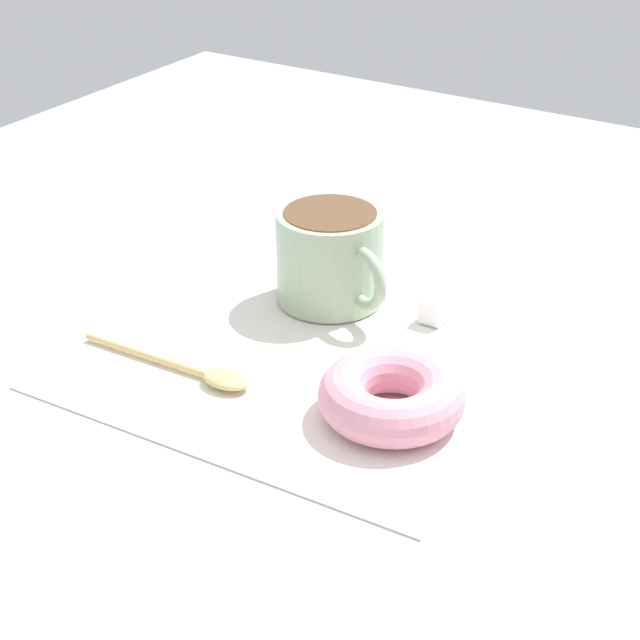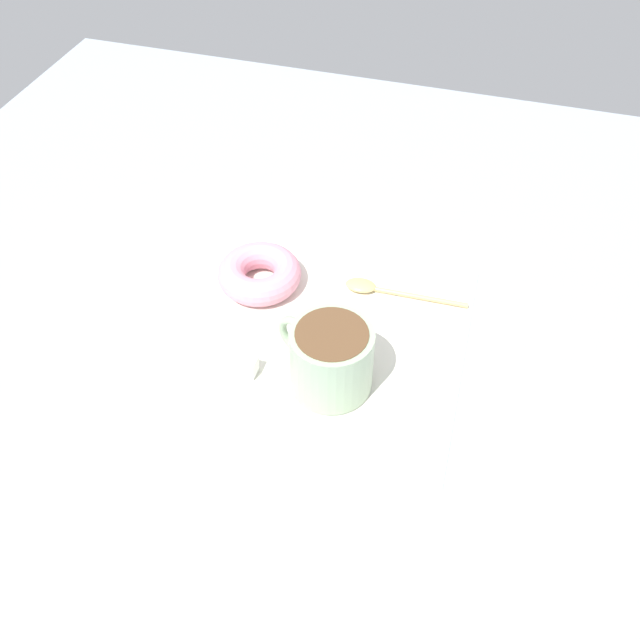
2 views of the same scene
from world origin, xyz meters
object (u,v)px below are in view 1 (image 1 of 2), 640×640
object	(u,v)px
donut	(392,396)
spoon	(201,371)
coffee_cup	(331,255)
sugar_cube	(434,310)

from	to	relation	value
donut	spoon	bearing A→B (deg)	-78.77
donut	spoon	distance (cm)	14.05
donut	spoon	world-z (taller)	donut
donut	spoon	size ratio (longest dim) A/B	0.68
spoon	donut	bearing A→B (deg)	101.23
donut	coffee_cup	bearing A→B (deg)	-134.97
coffee_cup	spoon	bearing A→B (deg)	-6.64
donut	sugar_cube	world-z (taller)	donut
spoon	sugar_cube	size ratio (longest dim) A/B	7.88
coffee_cup	donut	xyz separation A→B (cm)	(12.00, 12.01, -2.28)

